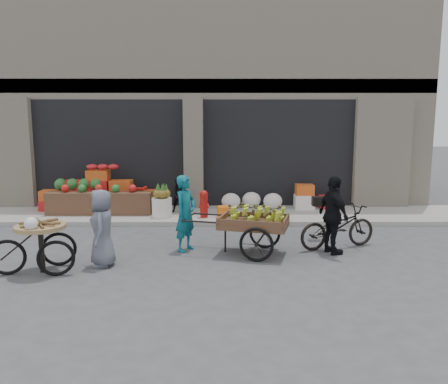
{
  "coord_description": "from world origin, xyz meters",
  "views": [
    {
      "loc": [
        0.82,
        -7.58,
        2.56
      ],
      "look_at": [
        0.86,
        1.58,
        1.1
      ],
      "focal_mm": 35.0,
      "sensor_mm": 36.0,
      "label": 1
    }
  ],
  "objects_px": {
    "pineapple_bin": "(162,207)",
    "cyclist": "(333,215)",
    "seated_person": "(179,196)",
    "banana_cart": "(251,221)",
    "vendor_grey": "(102,228)",
    "fire_hydrant": "(204,203)",
    "orange_bucket": "(223,212)",
    "tricycle_cart": "(41,240)",
    "vendor_woman": "(186,213)",
    "bicycle": "(338,227)"
  },
  "relations": [
    {
      "from": "seated_person",
      "to": "pineapple_bin",
      "type": "bearing_deg",
      "value": -133.69
    },
    {
      "from": "fire_hydrant",
      "to": "vendor_grey",
      "type": "xyz_separation_m",
      "value": [
        -1.68,
        -3.52,
        0.19
      ]
    },
    {
      "from": "banana_cart",
      "to": "pineapple_bin",
      "type": "bearing_deg",
      "value": 141.76
    },
    {
      "from": "pineapple_bin",
      "to": "vendor_woman",
      "type": "bearing_deg",
      "value": -72.26
    },
    {
      "from": "seated_person",
      "to": "vendor_woman",
      "type": "xyz_separation_m",
      "value": [
        0.44,
        -3.23,
        0.18
      ]
    },
    {
      "from": "cyclist",
      "to": "vendor_grey",
      "type": "bearing_deg",
      "value": 80.02
    },
    {
      "from": "vendor_grey",
      "to": "cyclist",
      "type": "distance_m",
      "value": 4.38
    },
    {
      "from": "banana_cart",
      "to": "fire_hydrant",
      "type": "bearing_deg",
      "value": 125.33
    },
    {
      "from": "orange_bucket",
      "to": "vendor_woman",
      "type": "distance_m",
      "value": 2.69
    },
    {
      "from": "orange_bucket",
      "to": "fire_hydrant",
      "type": "bearing_deg",
      "value": 174.29
    },
    {
      "from": "pineapple_bin",
      "to": "cyclist",
      "type": "height_order",
      "value": "cyclist"
    },
    {
      "from": "seated_person",
      "to": "cyclist",
      "type": "height_order",
      "value": "cyclist"
    },
    {
      "from": "seated_person",
      "to": "tricycle_cart",
      "type": "bearing_deg",
      "value": -123.24
    },
    {
      "from": "seated_person",
      "to": "orange_bucket",
      "type": "bearing_deg",
      "value": -40.26
    },
    {
      "from": "fire_hydrant",
      "to": "seated_person",
      "type": "xyz_separation_m",
      "value": [
        -0.7,
        0.65,
        0.08
      ]
    },
    {
      "from": "fire_hydrant",
      "to": "seated_person",
      "type": "height_order",
      "value": "seated_person"
    },
    {
      "from": "orange_bucket",
      "to": "tricycle_cart",
      "type": "xyz_separation_m",
      "value": [
        -3.14,
        -3.82,
        0.3
      ]
    },
    {
      "from": "orange_bucket",
      "to": "vendor_grey",
      "type": "height_order",
      "value": "vendor_grey"
    },
    {
      "from": "tricycle_cart",
      "to": "vendor_grey",
      "type": "distance_m",
      "value": 1.03
    },
    {
      "from": "vendor_woman",
      "to": "bicycle",
      "type": "relative_size",
      "value": 0.89
    },
    {
      "from": "banana_cart",
      "to": "tricycle_cart",
      "type": "height_order",
      "value": "tricycle_cart"
    },
    {
      "from": "fire_hydrant",
      "to": "orange_bucket",
      "type": "relative_size",
      "value": 2.22
    },
    {
      "from": "pineapple_bin",
      "to": "tricycle_cart",
      "type": "height_order",
      "value": "tricycle_cart"
    },
    {
      "from": "bicycle",
      "to": "cyclist",
      "type": "distance_m",
      "value": 0.55
    },
    {
      "from": "pineapple_bin",
      "to": "cyclist",
      "type": "xyz_separation_m",
      "value": [
        3.74,
        -2.86,
        0.4
      ]
    },
    {
      "from": "seated_person",
      "to": "banana_cart",
      "type": "xyz_separation_m",
      "value": [
        1.74,
        -3.48,
        0.09
      ]
    },
    {
      "from": "bicycle",
      "to": "cyclist",
      "type": "relative_size",
      "value": 1.11
    },
    {
      "from": "pineapple_bin",
      "to": "bicycle",
      "type": "bearing_deg",
      "value": -32.0
    },
    {
      "from": "fire_hydrant",
      "to": "vendor_grey",
      "type": "distance_m",
      "value": 3.91
    },
    {
      "from": "orange_bucket",
      "to": "pineapple_bin",
      "type": "bearing_deg",
      "value": 176.42
    },
    {
      "from": "fire_hydrant",
      "to": "tricycle_cart",
      "type": "xyz_separation_m",
      "value": [
        -2.64,
        -3.87,
        0.06
      ]
    },
    {
      "from": "orange_bucket",
      "to": "bicycle",
      "type": "relative_size",
      "value": 0.19
    },
    {
      "from": "pineapple_bin",
      "to": "cyclist",
      "type": "relative_size",
      "value": 0.34
    },
    {
      "from": "pineapple_bin",
      "to": "vendor_woman",
      "type": "distance_m",
      "value": 2.79
    },
    {
      "from": "fire_hydrant",
      "to": "seated_person",
      "type": "relative_size",
      "value": 0.76
    },
    {
      "from": "seated_person",
      "to": "fire_hydrant",
      "type": "bearing_deg",
      "value": -52.88
    },
    {
      "from": "orange_bucket",
      "to": "vendor_woman",
      "type": "relative_size",
      "value": 0.21
    },
    {
      "from": "vendor_woman",
      "to": "banana_cart",
      "type": "bearing_deg",
      "value": -71.25
    },
    {
      "from": "banana_cart",
      "to": "cyclist",
      "type": "bearing_deg",
      "value": 15.74
    },
    {
      "from": "fire_hydrant",
      "to": "pineapple_bin",
      "type": "bearing_deg",
      "value": 177.4
    },
    {
      "from": "pineapple_bin",
      "to": "orange_bucket",
      "type": "distance_m",
      "value": 1.61
    },
    {
      "from": "vendor_woman",
      "to": "vendor_grey",
      "type": "relative_size",
      "value": 1.1
    },
    {
      "from": "pineapple_bin",
      "to": "orange_bucket",
      "type": "height_order",
      "value": "pineapple_bin"
    },
    {
      "from": "vendor_woman",
      "to": "tricycle_cart",
      "type": "xyz_separation_m",
      "value": [
        -2.38,
        -1.29,
        -0.2
      ]
    },
    {
      "from": "pineapple_bin",
      "to": "fire_hydrant",
      "type": "bearing_deg",
      "value": -2.6
    },
    {
      "from": "tricycle_cart",
      "to": "vendor_grey",
      "type": "xyz_separation_m",
      "value": [
        0.96,
        0.35,
        0.13
      ]
    },
    {
      "from": "tricycle_cart",
      "to": "bicycle",
      "type": "xyz_separation_m",
      "value": [
        5.49,
        1.46,
        -0.11
      ]
    },
    {
      "from": "orange_bucket",
      "to": "bicycle",
      "type": "distance_m",
      "value": 3.33
    },
    {
      "from": "fire_hydrant",
      "to": "tricycle_cart",
      "type": "bearing_deg",
      "value": -124.3
    },
    {
      "from": "orange_bucket",
      "to": "vendor_grey",
      "type": "distance_m",
      "value": 4.12
    }
  ]
}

